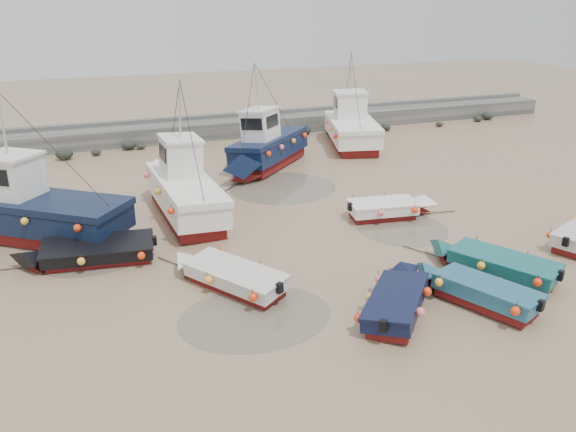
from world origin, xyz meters
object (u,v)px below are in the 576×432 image
at_px(dinghy_2, 476,288).
at_px(dinghy_4, 89,250).
at_px(cabin_boat_0, 25,209).
at_px(dinghy_0, 228,272).
at_px(dinghy_1, 400,297).
at_px(cabin_boat_3, 351,125).
at_px(dinghy_5, 390,206).
at_px(cabin_boat_1, 181,187).
at_px(person, 181,231).
at_px(cabin_boat_2, 266,147).
at_px(dinghy_6, 494,261).

xyz_separation_m(dinghy_2, dinghy_4, (-12.11, 7.81, -0.02)).
distance_m(dinghy_2, cabin_boat_0, 18.40).
bearing_deg(cabin_boat_0, dinghy_0, -99.45).
bearing_deg(dinghy_4, dinghy_1, -120.99).
height_order(dinghy_1, cabin_boat_3, cabin_boat_3).
height_order(dinghy_0, dinghy_5, same).
bearing_deg(dinghy_1, cabin_boat_1, 155.89).
xyz_separation_m(cabin_boat_0, person, (6.23, -1.68, -1.31)).
distance_m(cabin_boat_0, cabin_boat_1, 6.75).
relative_size(dinghy_4, cabin_boat_2, 0.86).
relative_size(cabin_boat_1, person, 5.91).
height_order(dinghy_0, dinghy_1, same).
bearing_deg(cabin_boat_1, dinghy_1, -69.45).
height_order(dinghy_0, cabin_boat_2, cabin_boat_2).
relative_size(cabin_boat_0, cabin_boat_2, 1.26).
relative_size(cabin_boat_1, cabin_boat_2, 1.33).
xyz_separation_m(dinghy_2, person, (-8.23, 9.67, -0.55)).
xyz_separation_m(dinghy_1, cabin_boat_2, (1.13, 17.23, 0.81)).
distance_m(dinghy_1, cabin_boat_3, 22.56).
height_order(dinghy_6, cabin_boat_2, cabin_boat_2).
height_order(dinghy_2, dinghy_6, same).
bearing_deg(dinghy_1, person, 162.95).
bearing_deg(dinghy_5, cabin_boat_1, -105.77).
distance_m(cabin_boat_1, person, 2.60).
distance_m(cabin_boat_1, cabin_boat_2, 8.41).
bearing_deg(dinghy_6, dinghy_4, 126.71).
distance_m(dinghy_0, dinghy_4, 5.94).
bearing_deg(cabin_boat_1, cabin_boat_2, 40.07).
bearing_deg(dinghy_6, dinghy_5, 66.94).
height_order(dinghy_0, cabin_boat_3, cabin_boat_3).
bearing_deg(cabin_boat_0, cabin_boat_1, -48.82).
xyz_separation_m(dinghy_2, cabin_boat_1, (-7.72, 11.84, 0.79)).
height_order(dinghy_4, dinghy_5, same).
relative_size(dinghy_1, dinghy_4, 0.72).
height_order(dinghy_4, cabin_boat_3, cabin_boat_3).
distance_m(dinghy_5, cabin_boat_2, 10.13).
distance_m(dinghy_6, cabin_boat_0, 19.17).
relative_size(dinghy_5, person, 3.15).
height_order(dinghy_1, cabin_boat_2, cabin_boat_2).
bearing_deg(cabin_boat_2, dinghy_4, 88.64).
height_order(cabin_boat_3, person, cabin_boat_3).
relative_size(dinghy_4, dinghy_5, 1.21).
bearing_deg(cabin_boat_3, cabin_boat_2, -137.18).
distance_m(dinghy_5, person, 9.68).
distance_m(dinghy_2, cabin_boat_1, 14.16).
bearing_deg(dinghy_4, dinghy_2, -115.43).
height_order(dinghy_4, cabin_boat_2, cabin_boat_2).
distance_m(dinghy_5, dinghy_6, 6.47).
height_order(cabin_boat_1, cabin_boat_3, same).
bearing_deg(cabin_boat_3, dinghy_1, -95.54).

